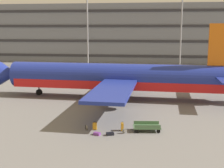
{
  "coord_description": "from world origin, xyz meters",
  "views": [
    {
      "loc": [
        5.29,
        -40.66,
        9.73
      ],
      "look_at": [
        0.95,
        -4.7,
        3.0
      ],
      "focal_mm": 47.98,
      "sensor_mm": 36.0,
      "label": 1
    }
  ],
  "objects_px": {
    "suitcase_orange": "(95,126)",
    "suitcase_scuffed": "(97,134)",
    "suitcase_black": "(110,134)",
    "backpack_teal": "(123,131)",
    "backpack_large": "(87,127)",
    "airliner": "(118,78)",
    "suitcase_small": "(122,127)",
    "baggage_cart": "(147,127)"
  },
  "relations": [
    {
      "from": "suitcase_black",
      "to": "baggage_cart",
      "type": "height_order",
      "value": "baggage_cart"
    },
    {
      "from": "airliner",
      "to": "suitcase_scuffed",
      "type": "bearing_deg",
      "value": -91.86
    },
    {
      "from": "suitcase_orange",
      "to": "suitcase_small",
      "type": "distance_m",
      "value": 2.67
    },
    {
      "from": "backpack_large",
      "to": "suitcase_black",
      "type": "bearing_deg",
      "value": -27.91
    },
    {
      "from": "suitcase_scuffed",
      "to": "backpack_large",
      "type": "height_order",
      "value": "backpack_large"
    },
    {
      "from": "suitcase_orange",
      "to": "backpack_teal",
      "type": "xyz_separation_m",
      "value": [
        2.86,
        -0.66,
        -0.16
      ]
    },
    {
      "from": "backpack_teal",
      "to": "baggage_cart",
      "type": "distance_m",
      "value": 2.36
    },
    {
      "from": "suitcase_scuffed",
      "to": "suitcase_black",
      "type": "bearing_deg",
      "value": 4.75
    },
    {
      "from": "backpack_large",
      "to": "baggage_cart",
      "type": "xyz_separation_m",
      "value": [
        5.85,
        0.22,
        0.2
      ]
    },
    {
      "from": "baggage_cart",
      "to": "suitcase_small",
      "type": "bearing_deg",
      "value": -176.11
    },
    {
      "from": "suitcase_orange",
      "to": "suitcase_scuffed",
      "type": "relative_size",
      "value": 1.2
    },
    {
      "from": "suitcase_orange",
      "to": "baggage_cart",
      "type": "relative_size",
      "value": 0.26
    },
    {
      "from": "suitcase_black",
      "to": "backpack_teal",
      "type": "height_order",
      "value": "backpack_teal"
    },
    {
      "from": "backpack_teal",
      "to": "suitcase_orange",
      "type": "bearing_deg",
      "value": 166.92
    },
    {
      "from": "suitcase_orange",
      "to": "suitcase_black",
      "type": "height_order",
      "value": "suitcase_orange"
    },
    {
      "from": "airliner",
      "to": "suitcase_orange",
      "type": "relative_size",
      "value": 41.82
    },
    {
      "from": "suitcase_scuffed",
      "to": "baggage_cart",
      "type": "relative_size",
      "value": 0.21
    },
    {
      "from": "suitcase_scuffed",
      "to": "airliner",
      "type": "bearing_deg",
      "value": 88.14
    },
    {
      "from": "suitcase_scuffed",
      "to": "backpack_teal",
      "type": "distance_m",
      "value": 2.53
    },
    {
      "from": "airliner",
      "to": "suitcase_black",
      "type": "xyz_separation_m",
      "value": [
        0.73,
        -14.97,
        -2.82
      ]
    },
    {
      "from": "backpack_teal",
      "to": "suitcase_black",
      "type": "bearing_deg",
      "value": -152.02
    },
    {
      "from": "airliner",
      "to": "backpack_teal",
      "type": "relative_size",
      "value": 66.99
    },
    {
      "from": "airliner",
      "to": "backpack_teal",
      "type": "bearing_deg",
      "value": -82.36
    },
    {
      "from": "suitcase_black",
      "to": "airliner",
      "type": "bearing_deg",
      "value": 92.78
    },
    {
      "from": "suitcase_small",
      "to": "backpack_teal",
      "type": "xyz_separation_m",
      "value": [
        0.18,
        -0.73,
        -0.18
      ]
    },
    {
      "from": "airliner",
      "to": "suitcase_scuffed",
      "type": "relative_size",
      "value": 50.26
    },
    {
      "from": "suitcase_small",
      "to": "backpack_large",
      "type": "bearing_deg",
      "value": -179.05
    },
    {
      "from": "suitcase_scuffed",
      "to": "suitcase_small",
      "type": "bearing_deg",
      "value": 33.44
    },
    {
      "from": "suitcase_black",
      "to": "suitcase_scuffed",
      "type": "relative_size",
      "value": 1.1
    },
    {
      "from": "airliner",
      "to": "baggage_cart",
      "type": "bearing_deg",
      "value": -73.03
    },
    {
      "from": "suitcase_orange",
      "to": "suitcase_small",
      "type": "bearing_deg",
      "value": 1.52
    },
    {
      "from": "airliner",
      "to": "backpack_large",
      "type": "distance_m",
      "value": 14.03
    },
    {
      "from": "airliner",
      "to": "suitcase_black",
      "type": "relative_size",
      "value": 45.82
    },
    {
      "from": "backpack_large",
      "to": "backpack_teal",
      "type": "distance_m",
      "value": 3.73
    },
    {
      "from": "suitcase_scuffed",
      "to": "backpack_large",
      "type": "xyz_separation_m",
      "value": [
        -1.26,
        1.41,
        0.11
      ]
    },
    {
      "from": "backpack_large",
      "to": "suitcase_orange",
      "type": "bearing_deg",
      "value": -0.92
    },
    {
      "from": "suitcase_orange",
      "to": "suitcase_scuffed",
      "type": "bearing_deg",
      "value": -72.44
    },
    {
      "from": "backpack_large",
      "to": "backpack_teal",
      "type": "bearing_deg",
      "value": -10.44
    },
    {
      "from": "airliner",
      "to": "baggage_cart",
      "type": "xyz_separation_m",
      "value": [
        4.1,
        -13.44,
        -2.52
      ]
    },
    {
      "from": "suitcase_scuffed",
      "to": "backpack_teal",
      "type": "relative_size",
      "value": 1.33
    },
    {
      "from": "baggage_cart",
      "to": "suitcase_scuffed",
      "type": "bearing_deg",
      "value": -160.44
    },
    {
      "from": "suitcase_orange",
      "to": "backpack_teal",
      "type": "relative_size",
      "value": 1.6
    }
  ]
}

